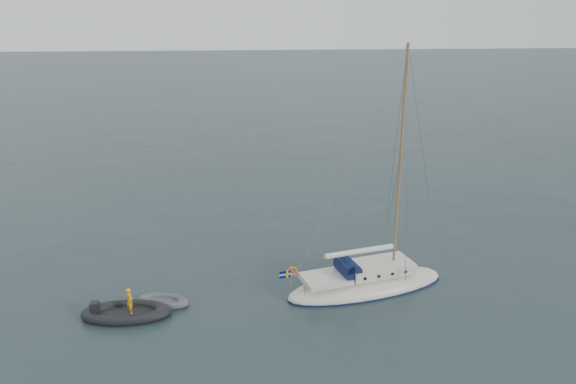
{
  "coord_description": "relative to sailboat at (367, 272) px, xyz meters",
  "views": [
    {
      "loc": [
        -2.23,
        -25.71,
        14.24
      ],
      "look_at": [
        -0.19,
        0.0,
        5.43
      ],
      "focal_mm": 35.0,
      "sensor_mm": 36.0,
      "label": 1
    }
  ],
  "objects": [
    {
      "name": "ground",
      "position": [
        -3.9,
        0.04,
        -0.98
      ],
      "size": [
        300.0,
        300.0,
        0.0
      ],
      "primitive_type": "plane",
      "color": "black",
      "rests_on": "ground"
    },
    {
      "name": "dinghy",
      "position": [
        -10.37,
        -0.76,
        -0.81
      ],
      "size": [
        2.69,
        1.21,
        0.39
      ],
      "rotation": [
        0.0,
        0.0,
        -0.27
      ],
      "color": "#515156",
      "rests_on": "ground"
    },
    {
      "name": "sailboat",
      "position": [
        0.0,
        0.0,
        0.0
      ],
      "size": [
        9.12,
        2.73,
        12.99
      ],
      "rotation": [
        0.0,
        0.0,
        0.26
      ],
      "color": "silver",
      "rests_on": "ground"
    },
    {
      "name": "rib",
      "position": [
        -11.96,
        -1.81,
        -0.74
      ],
      "size": [
        4.27,
        1.94,
        1.52
      ],
      "rotation": [
        0.0,
        0.0,
        -0.0
      ],
      "color": "black",
      "rests_on": "ground"
    }
  ]
}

